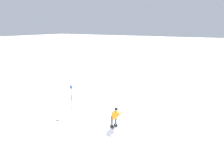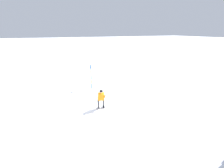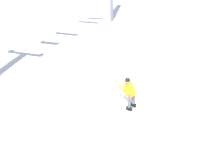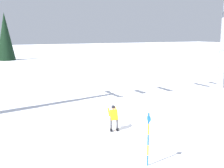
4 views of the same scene
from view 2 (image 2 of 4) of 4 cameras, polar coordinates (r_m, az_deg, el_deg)
ground_plane at (r=13.09m, az=-7.92°, el=-7.88°), size 260.00×260.00×0.00m
skier_carving_main at (r=12.68m, az=-3.55°, el=-4.39°), size 0.96×1.78×1.61m
trail_marker_pole at (r=17.04m, az=-6.77°, el=2.59°), size 0.07×0.28×2.35m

